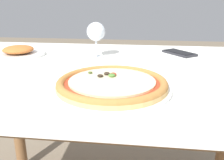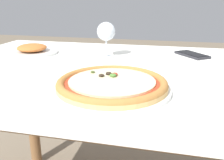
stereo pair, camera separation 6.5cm
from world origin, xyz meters
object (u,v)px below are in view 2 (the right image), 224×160
cell_phone (192,55)px  side_plate (32,50)px  wine_glass_far_left (106,33)px  dining_table (113,92)px  pizza_plate (112,85)px

cell_phone → side_plate: bearing=-170.8°
wine_glass_far_left → dining_table: bearing=-67.9°
dining_table → cell_phone: 0.39m
pizza_plate → cell_phone: bearing=63.5°
dining_table → wine_glass_far_left: (-0.06, 0.16, 0.19)m
pizza_plate → wine_glass_far_left: bearing=106.5°
dining_table → wine_glass_far_left: bearing=112.1°
wine_glass_far_left → pizza_plate: bearing=-73.5°
wine_glass_far_left → cell_phone: bearing=16.7°
dining_table → wine_glass_far_left: 0.25m
pizza_plate → cell_phone: (0.23, 0.47, -0.01)m
dining_table → wine_glass_far_left: size_ratio=9.36×
cell_phone → side_plate: side_plate is taller
pizza_plate → wine_glass_far_left: 0.39m
dining_table → cell_phone: (0.28, 0.26, 0.09)m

